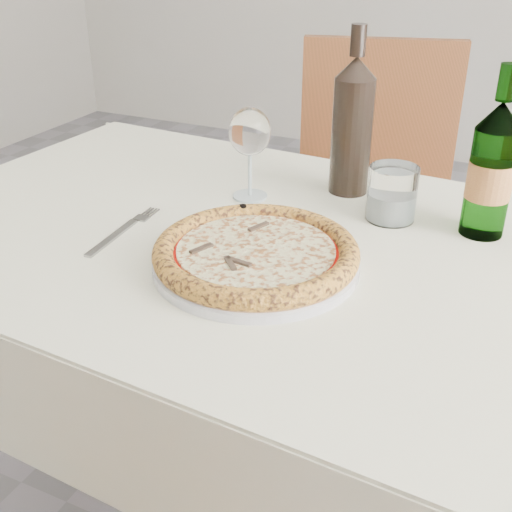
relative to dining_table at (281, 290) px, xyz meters
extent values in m
cube|color=brown|center=(0.00, 0.00, 0.07)|extent=(1.36, 0.83, 0.04)
cube|color=#E7EBCF|center=(0.00, 0.00, 0.09)|extent=(1.42, 0.90, 0.01)
cube|color=#E7EBCF|center=(0.00, 0.41, -0.02)|extent=(1.38, 0.01, 0.22)
cube|color=#E7EBCF|center=(0.00, -0.41, -0.02)|extent=(1.38, 0.01, 0.22)
cylinder|color=brown|center=(-0.60, 0.32, -0.31)|extent=(0.06, 0.06, 0.71)
cube|color=brown|center=(-0.04, 0.75, -0.21)|extent=(0.55, 0.55, 0.04)
cube|color=brown|center=(-0.10, 0.94, 0.04)|extent=(0.44, 0.15, 0.46)
cylinder|color=brown|center=(0.09, 0.98, -0.45)|extent=(0.04, 0.04, 0.43)
cylinder|color=brown|center=(0.19, 0.61, -0.45)|extent=(0.04, 0.04, 0.43)
cylinder|color=brown|center=(-0.28, 0.88, -0.45)|extent=(0.04, 0.04, 0.43)
cylinder|color=brown|center=(-0.18, 0.51, -0.45)|extent=(0.04, 0.04, 0.43)
cylinder|color=silver|center=(0.00, -0.10, 0.10)|extent=(0.31, 0.31, 0.01)
torus|color=silver|center=(0.00, -0.10, 0.11)|extent=(0.31, 0.31, 0.01)
cylinder|color=tan|center=(0.00, -0.10, 0.11)|extent=(0.30, 0.30, 0.01)
torus|color=#C4852F|center=(0.00, -0.10, 0.12)|extent=(0.31, 0.31, 0.03)
cylinder|color=#E10001|center=(0.00, -0.10, 0.12)|extent=(0.26, 0.26, 0.00)
cylinder|color=#FFF5B5|center=(0.00, -0.10, 0.12)|extent=(0.24, 0.24, 0.00)
cube|color=#3D302A|center=(0.03, -0.10, 0.13)|extent=(0.04, 0.01, 0.00)
cube|color=#3D302A|center=(0.00, -0.05, 0.13)|extent=(0.01, 0.04, 0.00)
cube|color=#3D302A|center=(-0.07, -0.10, 0.13)|extent=(0.04, 0.01, 0.00)
cube|color=#3D302A|center=(0.00, -0.14, 0.13)|extent=(0.01, 0.04, 0.00)
cube|color=gray|center=(-0.26, -0.11, 0.10)|extent=(0.02, 0.14, 0.00)
cube|color=gray|center=(-0.26, -0.02, 0.10)|extent=(0.03, 0.02, 0.00)
cylinder|color=gray|center=(-0.26, 0.00, 0.10)|extent=(0.00, 0.03, 0.00)
cylinder|color=gray|center=(-0.26, 0.00, 0.10)|extent=(0.00, 0.03, 0.00)
cylinder|color=gray|center=(-0.25, 0.00, 0.10)|extent=(0.00, 0.03, 0.00)
cylinder|color=gray|center=(-0.25, 0.00, 0.10)|extent=(0.00, 0.03, 0.00)
cylinder|color=silver|center=(-0.13, 0.14, 0.10)|extent=(0.06, 0.06, 0.00)
cylinder|color=silver|center=(-0.13, 0.14, 0.14)|extent=(0.01, 0.01, 0.09)
ellipsoid|color=white|center=(-0.13, 0.14, 0.22)|extent=(0.08, 0.08, 0.09)
cylinder|color=white|center=(0.14, 0.16, 0.14)|extent=(0.08, 0.08, 0.09)
cylinder|color=silver|center=(0.14, 0.16, 0.12)|extent=(0.08, 0.08, 0.05)
cylinder|color=#418839|center=(0.29, 0.17, 0.18)|extent=(0.07, 0.07, 0.18)
cone|color=#418839|center=(0.29, 0.17, 0.29)|extent=(0.07, 0.07, 0.04)
cylinder|color=#418839|center=(0.29, 0.17, 0.34)|extent=(0.03, 0.03, 0.06)
cylinder|color=gold|center=(0.29, 0.17, 0.19)|extent=(0.07, 0.07, 0.06)
cylinder|color=black|center=(0.03, 0.25, 0.20)|extent=(0.07, 0.07, 0.21)
cone|color=black|center=(0.03, 0.25, 0.33)|extent=(0.07, 0.07, 0.04)
cylinder|color=black|center=(0.03, 0.25, 0.37)|extent=(0.03, 0.03, 0.05)
camera|label=1|loc=(0.36, -0.86, 0.56)|focal=45.00mm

